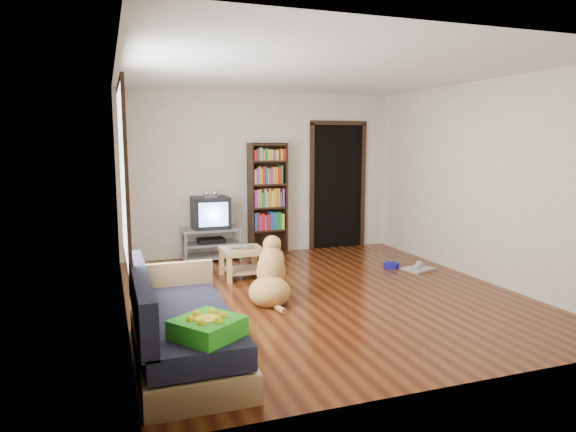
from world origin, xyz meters
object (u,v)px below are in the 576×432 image
object	(u,v)px
dog_bowl	(391,265)
tv_stand	(211,242)
coffee_table	(242,257)
bookshelf	(268,193)
dog	(271,277)
sofa	(180,332)
grey_rag	(419,269)
crt_tv	(210,212)
green_cushion	(208,328)
laptop	(243,248)

from	to	relation	value
dog_bowl	tv_stand	size ratio (longest dim) A/B	0.24
dog_bowl	coffee_table	world-z (taller)	coffee_table
bookshelf	dog	xyz separation A→B (m)	(-0.71, -2.40, -0.72)
dog_bowl	sofa	distance (m)	4.02
grey_rag	dog	world-z (taller)	dog
crt_tv	bookshelf	world-z (taller)	bookshelf
grey_rag	sofa	bearing A→B (deg)	-151.39
sofa	dog	world-z (taller)	sofa
tv_stand	bookshelf	distance (m)	1.20
green_cushion	crt_tv	xyz separation A→B (m)	(0.85, 4.25, 0.25)
bookshelf	coffee_table	bearing A→B (deg)	-120.53
dog_bowl	dog	distance (m)	2.32
crt_tv	sofa	distance (m)	3.81
grey_rag	bookshelf	world-z (taller)	bookshelf
green_cushion	dog_bowl	world-z (taller)	green_cushion
dog_bowl	laptop	bearing A→B (deg)	175.42
green_cushion	coffee_table	world-z (taller)	green_cushion
grey_rag	tv_stand	bearing A→B (deg)	148.24
dog_bowl	sofa	size ratio (longest dim) A/B	0.12
dog_bowl	grey_rag	distance (m)	0.39
grey_rag	tv_stand	size ratio (longest dim) A/B	0.44
laptop	tv_stand	size ratio (longest dim) A/B	0.35
tv_stand	sofa	size ratio (longest dim) A/B	0.50
sofa	dog	distance (m)	1.80
green_cushion	crt_tv	bearing A→B (deg)	42.68
green_cushion	sofa	world-z (taller)	sofa
grey_rag	dog	distance (m)	2.52
tv_stand	coffee_table	xyz separation A→B (m)	(0.19, -1.19, 0.01)
dog_bowl	crt_tv	distance (m)	2.84
green_cushion	laptop	bearing A→B (deg)	34.90
grey_rag	bookshelf	xyz separation A→B (m)	(-1.71, 1.74, 0.99)
laptop	dog	distance (m)	1.09
tv_stand	crt_tv	size ratio (longest dim) A/B	1.55
tv_stand	coffee_table	world-z (taller)	tv_stand
green_cushion	dog	distance (m)	2.23
laptop	dog	bearing A→B (deg)	-73.33
laptop	sofa	bearing A→B (deg)	-101.65
dog_bowl	green_cushion	bearing A→B (deg)	-138.57
tv_stand	sofa	bearing A→B (deg)	-105.02
green_cushion	tv_stand	xyz separation A→B (m)	(0.85, 4.23, -0.22)
crt_tv	dog	xyz separation A→B (m)	(0.24, -2.32, -0.47)
dog_bowl	dog	world-z (taller)	dog
crt_tv	sofa	xyz separation A→B (m)	(-0.97, -3.65, -0.48)
tv_stand	sofa	distance (m)	3.76
dog_bowl	coffee_table	size ratio (longest dim) A/B	0.40
dog_bowl	crt_tv	size ratio (longest dim) A/B	0.38
dog_bowl	sofa	bearing A→B (deg)	-146.20
laptop	coffee_table	distance (m)	0.14
dog_bowl	crt_tv	bearing A→B (deg)	148.99
dog_bowl	dog	bearing A→B (deg)	-156.93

